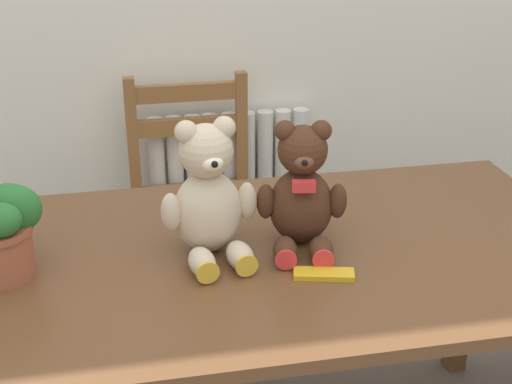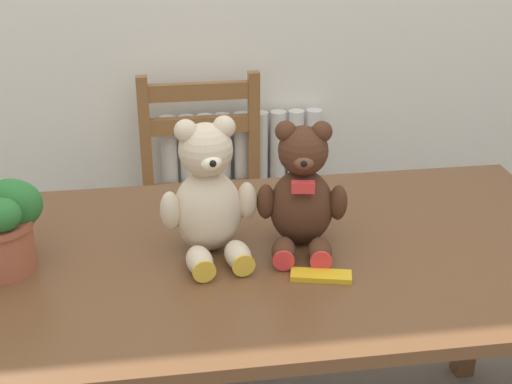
% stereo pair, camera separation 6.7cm
% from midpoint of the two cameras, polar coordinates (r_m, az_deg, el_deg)
% --- Properties ---
extents(radiator, '(0.61, 0.10, 0.69)m').
position_cam_midpoint_polar(radiator, '(2.78, -2.75, -1.19)').
color(radiator, silver).
rests_on(radiator, ground_plane).
extents(dining_table, '(1.52, 0.82, 0.72)m').
position_cam_midpoint_polar(dining_table, '(1.69, 0.02, -7.35)').
color(dining_table, brown).
rests_on(dining_table, ground_plane).
extents(wooden_chair_behind, '(0.43, 0.44, 0.87)m').
position_cam_midpoint_polar(wooden_chair_behind, '(2.52, -5.69, -0.89)').
color(wooden_chair_behind, brown).
rests_on(wooden_chair_behind, ground_plane).
extents(teddy_bear_left, '(0.22, 0.23, 0.32)m').
position_cam_midpoint_polar(teddy_bear_left, '(1.58, -5.01, -0.47)').
color(teddy_bear_left, beige).
rests_on(teddy_bear_left, dining_table).
extents(teddy_bear_right, '(0.21, 0.22, 0.30)m').
position_cam_midpoint_polar(teddy_bear_right, '(1.62, 2.51, -0.10)').
color(teddy_bear_right, '#472819').
rests_on(teddy_bear_right, dining_table).
extents(chocolate_bar, '(0.14, 0.07, 0.01)m').
position_cam_midpoint_polar(chocolate_bar, '(1.55, 4.22, -6.58)').
color(chocolate_bar, gold).
rests_on(chocolate_bar, dining_table).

